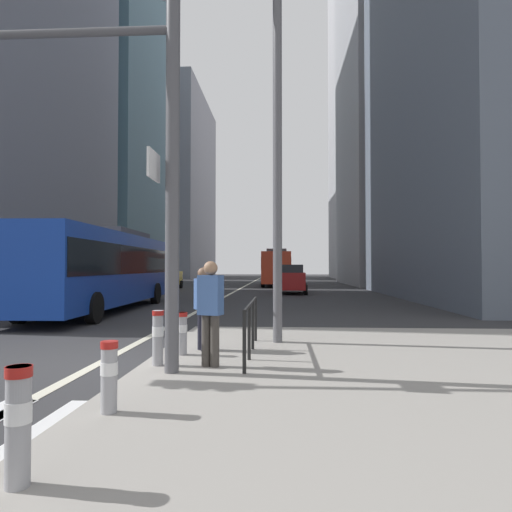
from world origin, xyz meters
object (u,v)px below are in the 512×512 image
(city_bus_red_receding, at_px, (277,266))
(traffic_signal_gantry, at_px, (59,123))
(car_receding_near, at_px, (292,279))
(bollard_right, at_px, (158,335))
(bollard_back, at_px, (182,331))
(bollard_left, at_px, (109,373))
(street_lamp_post, at_px, (277,109))
(bollard_front, at_px, (18,420))
(pedestrian_waiting, at_px, (211,308))
(pedestrian_walking, at_px, (203,304))
(car_oncoming_mid, at_px, (165,277))
(city_bus_blue_oncoming, at_px, (102,266))

(city_bus_red_receding, height_order, traffic_signal_gantry, traffic_signal_gantry)
(car_receding_near, xyz_separation_m, bollard_right, (-2.77, -22.83, -0.33))
(bollard_back, bearing_deg, bollard_left, -91.48)
(traffic_signal_gantry, relative_size, street_lamp_post, 0.75)
(bollard_left, bearing_deg, car_receding_near, 84.02)
(bollard_front, height_order, bollard_left, bollard_front)
(pedestrian_waiting, bearing_deg, pedestrian_walking, 104.70)
(traffic_signal_gantry, height_order, pedestrian_waiting, traffic_signal_gantry)
(car_oncoming_mid, relative_size, traffic_signal_gantry, 0.76)
(city_bus_red_receding, xyz_separation_m, street_lamp_post, (0.30, -33.27, 3.45))
(city_bus_blue_oncoming, relative_size, bollard_front, 13.54)
(car_oncoming_mid, xyz_separation_m, bollard_left, (7.44, -30.94, -0.39))
(city_bus_red_receding, relative_size, traffic_signal_gantry, 1.95)
(car_oncoming_mid, xyz_separation_m, street_lamp_post, (9.30, -26.10, 4.29))
(city_bus_red_receding, xyz_separation_m, car_oncoming_mid, (-9.00, -7.17, -0.85))
(city_bus_red_receding, xyz_separation_m, car_receding_near, (1.08, -12.85, -0.85))
(car_receding_near, bearing_deg, bollard_back, -96.66)
(car_oncoming_mid, xyz_separation_m, pedestrian_waiting, (8.21, -28.55, 0.13))
(car_oncoming_mid, bearing_deg, car_receding_near, -29.39)
(city_bus_red_receding, relative_size, bollard_back, 14.76)
(bollard_back, bearing_deg, traffic_signal_gantry, -140.12)
(pedestrian_waiting, bearing_deg, traffic_signal_gantry, -169.02)
(car_receding_near, bearing_deg, traffic_signal_gantry, -100.31)
(bollard_front, xyz_separation_m, bollard_left, (0.03, 1.70, -0.05))
(city_bus_blue_oncoming, height_order, pedestrian_waiting, city_bus_blue_oncoming)
(car_oncoming_mid, height_order, bollard_left, car_oncoming_mid)
(bollard_right, bearing_deg, car_receding_near, 83.09)
(city_bus_red_receding, distance_m, bollard_left, 38.17)
(bollard_front, relative_size, bollard_back, 1.13)
(traffic_signal_gantry, xyz_separation_m, street_lamp_post, (3.46, 2.90, 1.20))
(city_bus_red_receding, distance_m, car_oncoming_mid, 11.54)
(city_bus_blue_oncoming, xyz_separation_m, bollard_left, (5.27, -12.75, -1.24))
(city_bus_red_receding, bearing_deg, traffic_signal_gantry, -94.99)
(bollard_front, xyz_separation_m, pedestrian_waiting, (0.80, 4.10, 0.47))
(city_bus_blue_oncoming, xyz_separation_m, bollard_right, (5.15, -10.32, -1.18))
(city_bus_red_receding, xyz_separation_m, bollard_left, (-1.56, -38.11, -1.24))
(car_oncoming_mid, distance_m, bollard_front, 33.48)
(car_oncoming_mid, distance_m, bollard_back, 28.61)
(bollard_front, distance_m, bollard_right, 4.14)
(street_lamp_post, bearing_deg, bollard_left, -111.01)
(city_bus_red_receding, height_order, pedestrian_waiting, city_bus_red_receding)
(city_bus_red_receding, bearing_deg, bollard_left, -92.35)
(traffic_signal_gantry, bearing_deg, pedestrian_walking, 43.49)
(city_bus_red_receding, xyz_separation_m, bollard_back, (-1.48, -34.77, -1.24))
(bollard_left, bearing_deg, car_oncoming_mid, 103.52)
(street_lamp_post, xyz_separation_m, bollard_back, (-1.77, -1.50, -4.69))
(city_bus_red_receding, bearing_deg, pedestrian_walking, -91.95)
(city_bus_blue_oncoming, relative_size, bollard_right, 13.30)
(traffic_signal_gantry, relative_size, bollard_back, 7.57)
(city_bus_red_receding, bearing_deg, bollard_right, -92.70)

